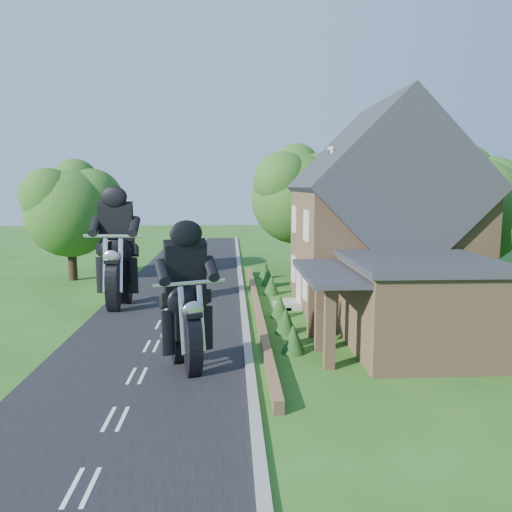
{
  "coord_description": "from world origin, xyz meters",
  "views": [
    {
      "loc": [
        3.06,
        -18.5,
        6.05
      ],
      "look_at": [
        4.22,
        4.69,
        2.8
      ],
      "focal_mm": 35.0,
      "sensor_mm": 36.0,
      "label": 1
    }
  ],
  "objects_px": {
    "house": "(380,221)",
    "motorcycle_lead": "(187,348)",
    "garden_wall": "(257,308)",
    "motorcycle_follow": "(119,290)",
    "annex": "(416,303)"
  },
  "relations": [
    {
      "from": "house",
      "to": "motorcycle_lead",
      "type": "height_order",
      "value": "house"
    },
    {
      "from": "garden_wall",
      "to": "motorcycle_follow",
      "type": "distance_m",
      "value": 7.0
    },
    {
      "from": "motorcycle_follow",
      "to": "annex",
      "type": "bearing_deg",
      "value": 156.86
    },
    {
      "from": "annex",
      "to": "motorcycle_follow",
      "type": "height_order",
      "value": "annex"
    },
    {
      "from": "house",
      "to": "motorcycle_follow",
      "type": "relative_size",
      "value": 5.25
    },
    {
      "from": "annex",
      "to": "motorcycle_lead",
      "type": "bearing_deg",
      "value": -168.12
    },
    {
      "from": "house",
      "to": "motorcycle_lead",
      "type": "bearing_deg",
      "value": -136.24
    },
    {
      "from": "garden_wall",
      "to": "annex",
      "type": "height_order",
      "value": "annex"
    },
    {
      "from": "garden_wall",
      "to": "annex",
      "type": "distance_m",
      "value": 8.19
    },
    {
      "from": "motorcycle_lead",
      "to": "motorcycle_follow",
      "type": "distance_m",
      "value": 9.68
    },
    {
      "from": "annex",
      "to": "motorcycle_lead",
      "type": "xyz_separation_m",
      "value": [
        -8.3,
        -1.75,
        -1.02
      ]
    },
    {
      "from": "garden_wall",
      "to": "annex",
      "type": "relative_size",
      "value": 3.12
    },
    {
      "from": "annex",
      "to": "motorcycle_lead",
      "type": "height_order",
      "value": "annex"
    },
    {
      "from": "house",
      "to": "motorcycle_follow",
      "type": "xyz_separation_m",
      "value": [
        -13.05,
        0.21,
        -3.43
      ]
    },
    {
      "from": "motorcycle_lead",
      "to": "motorcycle_follow",
      "type": "xyz_separation_m",
      "value": [
        -4.13,
        8.76,
        0.16
      ]
    }
  ]
}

